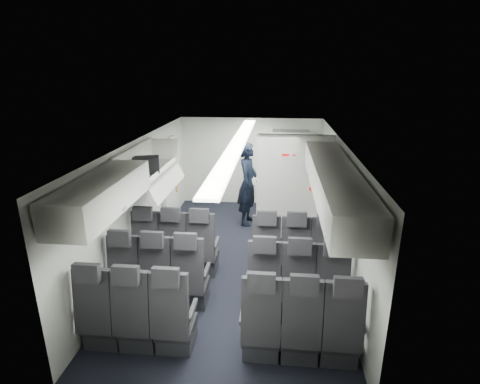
% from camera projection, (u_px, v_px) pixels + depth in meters
% --- Properties ---
extents(cabin_shell, '(3.41, 6.01, 2.16)m').
position_uv_depth(cabin_shell, '(238.00, 201.00, 6.38)').
color(cabin_shell, black).
rests_on(cabin_shell, ground).
extents(seat_row_front, '(3.33, 0.56, 1.24)m').
position_uv_depth(seat_row_front, '(234.00, 253.00, 6.11)').
color(seat_row_front, black).
rests_on(seat_row_front, cabin_shell).
extents(seat_row_mid, '(3.33, 0.56, 1.24)m').
position_uv_depth(seat_row_mid, '(227.00, 283.00, 5.26)').
color(seat_row_mid, black).
rests_on(seat_row_mid, cabin_shell).
extents(seat_row_rear, '(3.33, 0.56, 1.24)m').
position_uv_depth(seat_row_rear, '(217.00, 325.00, 4.41)').
color(seat_row_rear, black).
rests_on(seat_row_rear, cabin_shell).
extents(overhead_bin_left_rear, '(0.53, 1.80, 0.40)m').
position_uv_depth(overhead_bin_left_rear, '(101.00, 195.00, 4.40)').
color(overhead_bin_left_rear, silver).
rests_on(overhead_bin_left_rear, cabin_shell).
extents(overhead_bin_left_front_open, '(0.64, 1.70, 0.72)m').
position_uv_depth(overhead_bin_left_front_open, '(148.00, 168.00, 6.09)').
color(overhead_bin_left_front_open, '#9E9E93').
rests_on(overhead_bin_left_front_open, cabin_shell).
extents(overhead_bin_right_rear, '(0.53, 1.80, 0.40)m').
position_uv_depth(overhead_bin_right_rear, '(344.00, 203.00, 4.13)').
color(overhead_bin_right_rear, silver).
rests_on(overhead_bin_right_rear, cabin_shell).
extents(overhead_bin_right_front, '(0.53, 1.70, 0.40)m').
position_uv_depth(overhead_bin_right_front, '(326.00, 165.00, 5.78)').
color(overhead_bin_right_front, silver).
rests_on(overhead_bin_right_front, cabin_shell).
extents(bulkhead_partition, '(1.40, 0.15, 2.13)m').
position_uv_depth(bulkhead_partition, '(294.00, 191.00, 7.06)').
color(bulkhead_partition, white).
rests_on(bulkhead_partition, cabin_shell).
extents(galley_unit, '(0.85, 0.52, 1.90)m').
position_uv_depth(galley_unit, '(289.00, 171.00, 8.92)').
color(galley_unit, '#939399').
rests_on(galley_unit, cabin_shell).
extents(boarding_door, '(0.12, 1.27, 1.86)m').
position_uv_depth(boarding_door, '(170.00, 181.00, 8.06)').
color(boarding_door, silver).
rests_on(boarding_door, cabin_shell).
extents(flight_attendant, '(0.54, 0.73, 1.82)m').
position_uv_depth(flight_attendant, '(248.00, 184.00, 8.05)').
color(flight_attendant, black).
rests_on(flight_attendant, ground).
extents(carry_on_bag, '(0.48, 0.40, 0.25)m').
position_uv_depth(carry_on_bag, '(146.00, 165.00, 5.95)').
color(carry_on_bag, black).
rests_on(carry_on_bag, overhead_bin_left_front_open).
extents(papers, '(0.20, 0.04, 0.14)m').
position_uv_depth(papers, '(257.00, 180.00, 7.95)').
color(papers, white).
rests_on(papers, flight_attendant).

